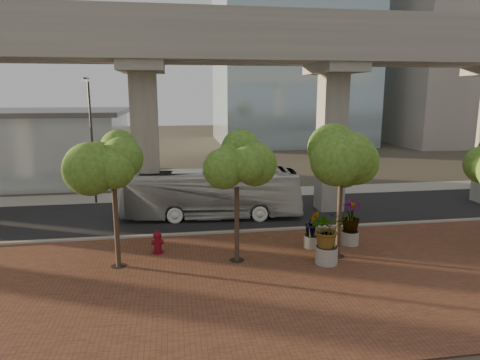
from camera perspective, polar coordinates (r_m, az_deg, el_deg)
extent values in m
plane|color=#3E3A2D|center=(26.39, 0.90, -5.63)|extent=(160.00, 160.00, 0.00)
cube|color=brown|center=(19.05, 5.16, -12.57)|extent=(70.00, 13.00, 0.06)
cube|color=black|center=(28.27, 0.20, -4.40)|extent=(90.00, 8.00, 0.04)
cube|color=#9A988F|center=(24.49, 1.72, -6.81)|extent=(70.00, 0.25, 0.16)
cube|color=#9A988F|center=(33.53, -1.31, -1.83)|extent=(90.00, 3.00, 0.06)
cube|color=#9C998E|center=(25.74, 0.82, 17.59)|extent=(72.00, 2.40, 1.80)
cube|color=#9C998E|center=(28.89, -0.32, 16.93)|extent=(72.00, 2.40, 1.80)
cube|color=#9C998E|center=(24.86, 1.29, 21.06)|extent=(72.00, 0.12, 1.00)
cube|color=#9C998E|center=(30.13, -0.66, 19.39)|extent=(72.00, 0.12, 1.00)
cube|color=#9F998F|center=(74.25, 26.57, 13.64)|extent=(18.00, 16.00, 24.00)
imported|color=silver|center=(26.97, -3.91, -1.81)|extent=(11.49, 3.67, 3.15)
cylinder|color=maroon|center=(21.72, -10.88, -9.37)|extent=(0.53, 0.53, 0.12)
cylinder|color=maroon|center=(21.57, -10.92, -8.31)|extent=(0.35, 0.35, 0.85)
sphere|color=maroon|center=(21.43, -10.96, -7.24)|extent=(0.41, 0.41, 0.41)
cylinder|color=maroon|center=(21.37, -10.98, -6.76)|extent=(0.12, 0.12, 0.15)
cylinder|color=maroon|center=(21.54, -10.93, -8.13)|extent=(0.59, 0.23, 0.23)
cylinder|color=#9D968E|center=(20.42, 11.45, -9.76)|extent=(1.02, 1.02, 0.80)
imported|color=#375A18|center=(20.00, 11.60, -6.41)|extent=(2.28, 2.28, 1.71)
cylinder|color=gray|center=(23.10, 14.44, -7.47)|extent=(0.91, 0.91, 0.71)
imported|color=#375A18|center=(22.75, 14.59, -4.64)|extent=(2.22, 2.22, 1.66)
cylinder|color=#9D978E|center=(22.30, 9.53, -8.06)|extent=(0.80, 0.80, 0.62)
imported|color=#375A18|center=(21.99, 9.62, -5.66)|extent=(1.78, 1.78, 1.33)
cylinder|color=#4B372A|center=(19.98, -16.14, -6.11)|extent=(0.22, 0.22, 3.66)
cylinder|color=black|center=(20.60, -15.85, -10.96)|extent=(0.70, 0.70, 0.01)
cylinder|color=#4B372A|center=(19.88, -0.42, -5.96)|extent=(0.22, 0.22, 3.51)
cylinder|color=black|center=(20.47, -0.42, -10.63)|extent=(0.70, 0.70, 0.01)
cylinder|color=#4B372A|center=(20.87, 13.06, -4.96)|extent=(0.22, 0.22, 3.82)
cylinder|color=black|center=(21.49, 12.83, -9.84)|extent=(0.70, 0.70, 0.01)
cylinder|color=#2D2C31|center=(31.67, -19.10, 4.72)|extent=(0.15, 0.15, 8.66)
cube|color=#2D2C31|center=(30.97, -19.82, 12.57)|extent=(0.16, 1.08, 0.16)
cube|color=silver|center=(30.43, -19.99, 12.39)|extent=(0.43, 0.22, 0.13)
cylinder|color=#2D2E33|center=(34.13, 11.11, 4.38)|extent=(0.13, 0.13, 7.23)
cube|color=#2D2E33|center=(33.45, 11.62, 10.43)|extent=(0.14, 0.90, 0.14)
cube|color=silver|center=(33.03, 11.89, 10.25)|extent=(0.36, 0.18, 0.11)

